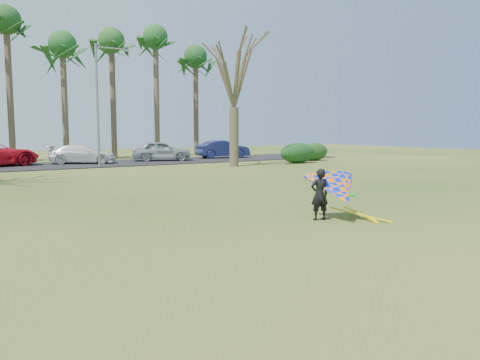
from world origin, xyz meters
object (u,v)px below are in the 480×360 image
streetlight (100,99)px  car_5 (223,149)px  bare_tree_right (234,68)px  car_3 (83,154)px  car_4 (162,151)px  kite_flyer (337,190)px

streetlight → car_5: bearing=18.1°
bare_tree_right → car_5: (3.81, 7.80, -5.75)m
car_3 → car_4: size_ratio=1.02×
car_3 → kite_flyer: kite_flyer is taller
bare_tree_right → car_3: size_ratio=1.97×
bare_tree_right → streetlight: bare_tree_right is taller
car_3 → car_5: bearing=-65.0°
bare_tree_right → car_3: bearing=137.1°
car_3 → streetlight: bearing=-151.3°
bare_tree_right → car_3: bare_tree_right is taller
bare_tree_right → car_5: bearing=64.0°
car_4 → car_5: car_4 is taller
car_3 → kite_flyer: (0.31, -25.16, 0.10)m
bare_tree_right → car_4: bearing=105.9°
streetlight → car_4: (5.75, 3.36, -3.62)m
bare_tree_right → car_4: (-2.09, 7.36, -5.73)m
car_4 → kite_flyer: (-5.74, -24.94, -0.00)m
bare_tree_right → kite_flyer: 20.08m
streetlight → car_5: (11.65, 3.80, -3.65)m
car_5 → streetlight: bearing=116.3°
car_5 → car_4: bearing=102.6°
streetlight → kite_flyer: streetlight is taller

